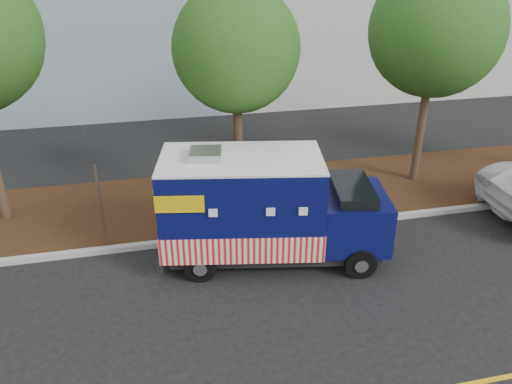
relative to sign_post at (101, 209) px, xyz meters
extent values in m
plane|color=black|center=(2.70, -1.55, -1.20)|extent=(120.00, 120.00, 0.00)
cube|color=#9E9E99|center=(2.70, -0.15, -1.12)|extent=(120.00, 0.18, 0.15)
cube|color=black|center=(2.70, 1.95, -1.12)|extent=(120.00, 4.00, 0.15)
cylinder|color=#38281C|center=(3.74, 1.40, 0.74)|extent=(0.26, 0.26, 3.87)
sphere|color=#174B15|center=(3.74, 1.40, 3.50)|extent=(3.32, 3.32, 3.32)
cylinder|color=#38281C|center=(9.72, 1.97, 0.75)|extent=(0.26, 0.26, 3.91)
sphere|color=#174B15|center=(9.72, 1.97, 3.68)|extent=(3.88, 3.88, 3.88)
cube|color=#473828|center=(0.00, 0.00, 0.00)|extent=(0.06, 0.06, 2.40)
cube|color=black|center=(4.15, -1.26, -0.82)|extent=(5.24, 2.59, 0.25)
cube|color=#090B41|center=(3.35, -1.11, 0.41)|extent=(4.08, 2.71, 2.15)
cube|color=red|center=(3.35, -1.11, -0.35)|extent=(4.12, 2.77, 0.67)
cube|color=white|center=(3.35, -1.11, 1.51)|extent=(4.08, 2.71, 0.05)
cube|color=#B7B7BA|center=(2.56, -0.96, 1.62)|extent=(0.84, 0.84, 0.20)
cube|color=#090B41|center=(6.00, -1.60, -0.08)|extent=(1.94, 2.19, 1.25)
cube|color=black|center=(5.95, -1.59, 0.52)|extent=(1.20, 1.88, 0.58)
cube|color=black|center=(6.81, -1.75, -0.50)|extent=(0.40, 1.78, 0.27)
cube|color=black|center=(1.46, -0.76, -0.80)|extent=(0.53, 2.01, 0.25)
cube|color=#B7B7BA|center=(1.49, -0.77, 0.46)|extent=(0.33, 1.59, 1.70)
cube|color=#B7B7BA|center=(3.81, -0.11, 0.46)|extent=(1.59, 0.33, 0.99)
cube|color=#DAB60B|center=(1.84, -1.91, 0.91)|extent=(1.06, 0.21, 0.40)
cube|color=#DAB60B|center=(2.23, 0.18, 0.91)|extent=(1.06, 0.21, 0.40)
cylinder|color=black|center=(5.92, -2.52, -0.82)|extent=(0.79, 0.38, 0.75)
cylinder|color=black|center=(6.25, -0.72, -0.82)|extent=(0.79, 0.38, 0.75)
cylinder|color=black|center=(2.22, -1.83, -0.82)|extent=(0.79, 0.38, 0.75)
cylinder|color=black|center=(2.55, -0.03, -0.82)|extent=(0.79, 0.38, 0.75)
camera|label=1|loc=(1.40, -11.50, 5.95)|focal=35.00mm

